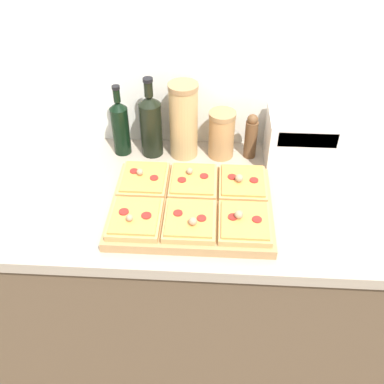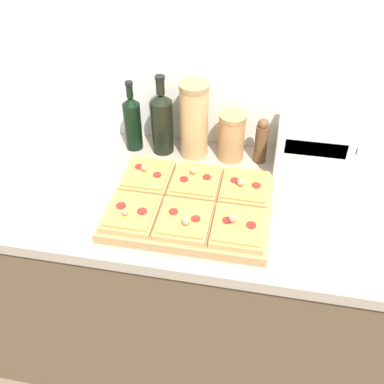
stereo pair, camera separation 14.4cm
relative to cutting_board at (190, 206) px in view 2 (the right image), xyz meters
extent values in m
cube|color=silver|center=(0.06, 0.43, 0.31)|extent=(6.00, 0.06, 2.50)
cube|color=brown|center=(0.06, 0.08, -0.50)|extent=(2.60, 0.64, 0.88)
cube|color=gray|center=(0.06, 0.08, -0.04)|extent=(2.63, 0.67, 0.04)
cube|color=#A37A4C|center=(0.00, 0.00, 0.00)|extent=(0.51, 0.40, 0.03)
cube|color=tan|center=(-0.17, 0.09, 0.03)|extent=(0.16, 0.18, 0.02)
cube|color=#D6843D|center=(-0.17, 0.09, 0.04)|extent=(0.14, 0.16, 0.01)
cylinder|color=maroon|center=(-0.20, 0.12, 0.05)|extent=(0.03, 0.03, 0.00)
cylinder|color=maroon|center=(-0.13, 0.08, 0.05)|extent=(0.03, 0.03, 0.00)
sphere|color=#937A5B|center=(-0.18, 0.10, 0.06)|extent=(0.02, 0.02, 0.02)
cube|color=tan|center=(0.00, 0.09, 0.03)|extent=(0.16, 0.18, 0.02)
cube|color=#D6843D|center=(0.00, 0.09, 0.04)|extent=(0.14, 0.16, 0.01)
cylinder|color=maroon|center=(-0.04, 0.08, 0.05)|extent=(0.03, 0.03, 0.00)
cylinder|color=maroon|center=(0.04, 0.10, 0.05)|extent=(0.03, 0.03, 0.00)
sphere|color=#937A5B|center=(-0.01, 0.12, 0.05)|extent=(0.02, 0.02, 0.02)
cube|color=tan|center=(0.17, 0.09, 0.03)|extent=(0.16, 0.18, 0.02)
cube|color=#D6843D|center=(0.17, 0.09, 0.04)|extent=(0.14, 0.16, 0.01)
cylinder|color=maroon|center=(0.13, 0.10, 0.05)|extent=(0.03, 0.03, 0.00)
cylinder|color=maroon|center=(0.20, 0.09, 0.05)|extent=(0.03, 0.03, 0.00)
sphere|color=#937A5B|center=(0.15, 0.08, 0.06)|extent=(0.03, 0.03, 0.03)
cube|color=tan|center=(-0.17, -0.09, 0.03)|extent=(0.16, 0.18, 0.02)
cube|color=#D6843D|center=(-0.17, -0.09, 0.04)|extent=(0.14, 0.16, 0.01)
cylinder|color=maroon|center=(-0.20, -0.09, 0.05)|extent=(0.03, 0.03, 0.00)
cylinder|color=maroon|center=(-0.13, -0.10, 0.05)|extent=(0.03, 0.03, 0.00)
sphere|color=#937A5B|center=(-0.18, -0.12, 0.05)|extent=(0.02, 0.02, 0.02)
cube|color=tan|center=(0.00, -0.09, 0.03)|extent=(0.16, 0.18, 0.02)
cube|color=#D6843D|center=(0.00, -0.09, 0.04)|extent=(0.14, 0.16, 0.01)
cylinder|color=maroon|center=(-0.04, -0.08, 0.05)|extent=(0.03, 0.03, 0.00)
cylinder|color=maroon|center=(0.04, -0.10, 0.05)|extent=(0.03, 0.03, 0.00)
sphere|color=#937A5B|center=(0.01, -0.13, 0.06)|extent=(0.03, 0.03, 0.03)
cube|color=tan|center=(0.17, -0.09, 0.03)|extent=(0.16, 0.18, 0.02)
cube|color=#D6843D|center=(0.17, -0.09, 0.04)|extent=(0.14, 0.16, 0.01)
cylinder|color=maroon|center=(0.13, -0.09, 0.05)|extent=(0.03, 0.03, 0.00)
cylinder|color=maroon|center=(0.20, -0.10, 0.05)|extent=(0.03, 0.03, 0.00)
sphere|color=#937A5B|center=(0.15, -0.09, 0.06)|extent=(0.03, 0.03, 0.03)
cylinder|color=black|center=(-0.28, 0.32, 0.08)|extent=(0.06, 0.06, 0.19)
cone|color=black|center=(-0.28, 0.32, 0.18)|extent=(0.06, 0.06, 0.03)
cylinder|color=black|center=(-0.28, 0.32, 0.22)|extent=(0.02, 0.02, 0.05)
cylinder|color=black|center=(-0.28, 0.32, 0.25)|extent=(0.03, 0.03, 0.01)
cylinder|color=black|center=(-0.17, 0.32, 0.09)|extent=(0.08, 0.08, 0.21)
cone|color=black|center=(-0.17, 0.32, 0.21)|extent=(0.08, 0.08, 0.03)
cylinder|color=black|center=(-0.17, 0.32, 0.25)|extent=(0.03, 0.03, 0.05)
cylinder|color=black|center=(-0.17, 0.32, 0.28)|extent=(0.04, 0.04, 0.01)
cylinder|color=tan|center=(-0.05, 0.32, 0.12)|extent=(0.10, 0.10, 0.27)
cylinder|color=#937047|center=(-0.05, 0.32, 0.26)|extent=(0.11, 0.11, 0.02)
cylinder|color=#AD7F4C|center=(0.09, 0.32, 0.07)|extent=(0.09, 0.09, 0.16)
cylinder|color=#937047|center=(0.09, 0.32, 0.16)|extent=(0.10, 0.10, 0.02)
cylinder|color=brown|center=(0.20, 0.32, 0.06)|extent=(0.05, 0.05, 0.15)
sphere|color=brown|center=(0.20, 0.32, 0.14)|extent=(0.04, 0.04, 0.04)
cube|color=beige|center=(0.38, 0.28, 0.08)|extent=(0.25, 0.19, 0.20)
cube|color=black|center=(0.38, 0.20, 0.14)|extent=(0.20, 0.01, 0.05)
cube|color=black|center=(0.51, 0.28, 0.09)|extent=(0.02, 0.02, 0.02)
camera|label=1|loc=(0.06, -1.07, 0.96)|focal=42.00mm
camera|label=2|loc=(0.21, -1.06, 0.96)|focal=42.00mm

